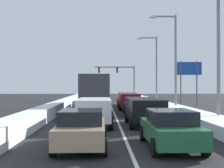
{
  "coord_description": "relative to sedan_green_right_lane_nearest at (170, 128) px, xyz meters",
  "views": [
    {
      "loc": [
        -1.04,
        -5.85,
        2.47
      ],
      "look_at": [
        0.47,
        42.87,
        2.74
      ],
      "focal_mm": 48.74,
      "sensor_mm": 36.0,
      "label": 1
    }
  ],
  "objects": [
    {
      "name": "suv_white_center_lane_second",
      "position": [
        -3.19,
        6.52,
        0.25
      ],
      "size": [
        2.16,
        4.9,
        1.67
      ],
      "color": "silver",
      "rests_on": "ground"
    },
    {
      "name": "sedan_tan_center_lane_nearest",
      "position": [
        -3.53,
        0.12,
        0.0
      ],
      "size": [
        2.0,
        4.5,
        1.51
      ],
      "color": "#937F60",
      "rests_on": "ground"
    },
    {
      "name": "ground_plane",
      "position": [
        -1.65,
        14.26,
        -0.76
      ],
      "size": [
        132.58,
        132.58,
        0.0
      ],
      "primitive_type": "plane",
      "color": "black"
    },
    {
      "name": "snow_bank_left_shoulder",
      "position": [
        -6.95,
        19.36,
        -0.31
      ],
      "size": [
        1.28,
        56.09,
        0.91
      ],
      "primitive_type": "cube",
      "color": "white",
      "rests_on": "ground"
    },
    {
      "name": "street_lamp_right_mid",
      "position": [
        3.97,
        16.81,
        4.68
      ],
      "size": [
        2.66,
        0.36,
        9.24
      ],
      "color": "gray",
      "rests_on": "ground"
    },
    {
      "name": "suv_maroon_right_lane_fourth",
      "position": [
        -0.02,
        19.17,
        0.25
      ],
      "size": [
        2.16,
        4.9,
        1.67
      ],
      "color": "maroon",
      "rests_on": "ground"
    },
    {
      "name": "traffic_light_gantry",
      "position": [
        0.92,
        44.85,
        3.73
      ],
      "size": [
        7.54,
        0.47,
        6.2
      ],
      "color": "slate",
      "rests_on": "ground"
    },
    {
      "name": "street_lamp_right_far",
      "position": [
        3.93,
        27.01,
        4.46
      ],
      "size": [
        2.66,
        0.36,
        8.8
      ],
      "color": "gray",
      "rests_on": "ground"
    },
    {
      "name": "suv_red_center_lane_fourth",
      "position": [
        -3.18,
        22.08,
        0.25
      ],
      "size": [
        2.16,
        4.9,
        1.67
      ],
      "color": "maroon",
      "rests_on": "ground"
    },
    {
      "name": "lane_stripe_between_right_lane_and_center_lane",
      "position": [
        -1.65,
        19.36,
        -0.76
      ],
      "size": [
        0.14,
        56.09,
        0.01
      ],
      "primitive_type": "cube",
      "color": "silver",
      "rests_on": "ground"
    },
    {
      "name": "snow_bank_right_shoulder",
      "position": [
        3.65,
        19.36,
        -0.44
      ],
      "size": [
        2.17,
        56.09,
        0.65
      ],
      "primitive_type": "cube",
      "color": "white",
      "rests_on": "ground"
    },
    {
      "name": "street_lamp_right_near",
      "position": [
        4.16,
        6.61,
        4.4
      ],
      "size": [
        2.66,
        0.36,
        8.7
      ],
      "color": "gray",
      "rests_on": "ground"
    },
    {
      "name": "roadside_sign_right",
      "position": [
        7.96,
        25.2,
        3.25
      ],
      "size": [
        3.2,
        0.16,
        5.5
      ],
      "color": "#59595B",
      "rests_on": "ground"
    },
    {
      "name": "sedan_green_right_lane_nearest",
      "position": [
        0.0,
        0.0,
        0.0
      ],
      "size": [
        2.0,
        4.5,
        1.51
      ],
      "color": "#1E5633",
      "rests_on": "ground"
    },
    {
      "name": "box_truck_center_lane_third",
      "position": [
        -3.33,
        13.95,
        1.14
      ],
      "size": [
        2.53,
        7.2,
        3.36
      ],
      "color": "#38383D",
      "rests_on": "ground"
    },
    {
      "name": "suv_gray_right_lane_fifth",
      "position": [
        0.27,
        25.49,
        0.25
      ],
      "size": [
        2.16,
        4.9,
        1.67
      ],
      "color": "slate",
      "rests_on": "ground"
    },
    {
      "name": "suv_black_right_lane_second",
      "position": [
        -0.12,
        6.7,
        0.25
      ],
      "size": [
        2.16,
        4.9,
        1.67
      ],
      "color": "black",
      "rests_on": "ground"
    },
    {
      "name": "suv_silver_center_lane_fifth",
      "position": [
        -3.44,
        28.01,
        0.25
      ],
      "size": [
        2.16,
        4.9,
        1.67
      ],
      "color": "#B7BABF",
      "rests_on": "ground"
    },
    {
      "name": "sedan_navy_right_lane_third",
      "position": [
        0.1,
        13.27,
        0.0
      ],
      "size": [
        2.0,
        4.5,
        1.51
      ],
      "color": "navy",
      "rests_on": "ground"
    }
  ]
}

